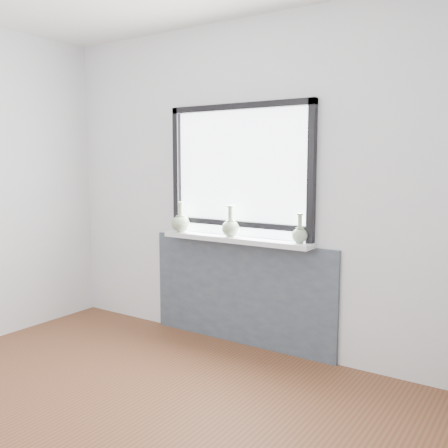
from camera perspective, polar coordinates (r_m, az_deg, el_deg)
The scene contains 8 objects.
ground at distance 3.06m, azimuth -17.80°, elevation -22.75°, with size 3.60×3.60×0.02m, color brown.
back_wall at distance 4.03m, azimuth 2.06°, elevation 4.34°, with size 3.60×0.02×2.60m, color silver.
apron_panel at distance 4.14m, azimuth 1.79°, elevation -7.80°, with size 1.70×0.03×0.86m, color #49555F.
windowsill at distance 3.99m, azimuth 1.28°, elevation -1.76°, with size 1.32×0.18×0.04m, color silver.
window at distance 3.99m, azimuth 1.79°, elevation 6.34°, with size 1.30×0.06×1.05m.
vase_a at distance 4.26m, azimuth -4.97°, elevation 0.16°, with size 0.16×0.16×0.26m.
vase_b at distance 3.98m, azimuth 0.76°, elevation -0.34°, with size 0.14×0.14×0.25m.
vase_c at distance 3.71m, azimuth 8.65°, elevation -1.14°, with size 0.12×0.12×0.22m.
Camera 1 is at (2.12, -1.61, 1.50)m, focal length 40.00 mm.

